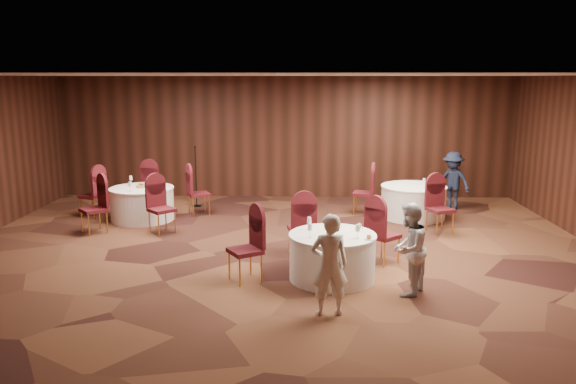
{
  "coord_description": "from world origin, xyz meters",
  "views": [
    {
      "loc": [
        0.47,
        -9.87,
        3.16
      ],
      "look_at": [
        0.2,
        0.2,
        1.1
      ],
      "focal_mm": 35.0,
      "sensor_mm": 36.0,
      "label": 1
    }
  ],
  "objects_px": {
    "man_c": "(453,181)",
    "woman_a": "(329,265)",
    "table_left": "(142,204)",
    "mic_stand": "(196,189)",
    "table_right": "(413,201)",
    "woman_b": "(409,249)",
    "table_main": "(332,256)"
  },
  "relations": [
    {
      "from": "man_c",
      "to": "woman_a",
      "type": "bearing_deg",
      "value": -73.58
    },
    {
      "from": "woman_a",
      "to": "table_left",
      "type": "bearing_deg",
      "value": -60.05
    },
    {
      "from": "mic_stand",
      "to": "table_right",
      "type": "bearing_deg",
      "value": -11.02
    },
    {
      "from": "mic_stand",
      "to": "woman_b",
      "type": "bearing_deg",
      "value": -53.47
    },
    {
      "from": "table_right",
      "to": "woman_b",
      "type": "height_order",
      "value": "woman_b"
    },
    {
      "from": "woman_b",
      "to": "table_main",
      "type": "bearing_deg",
      "value": -88.91
    },
    {
      "from": "woman_a",
      "to": "man_c",
      "type": "height_order",
      "value": "man_c"
    },
    {
      "from": "table_left",
      "to": "woman_a",
      "type": "relative_size",
      "value": 1.01
    },
    {
      "from": "table_left",
      "to": "woman_a",
      "type": "height_order",
      "value": "woman_a"
    },
    {
      "from": "table_right",
      "to": "man_c",
      "type": "height_order",
      "value": "man_c"
    },
    {
      "from": "table_right",
      "to": "woman_a",
      "type": "height_order",
      "value": "woman_a"
    },
    {
      "from": "table_left",
      "to": "mic_stand",
      "type": "bearing_deg",
      "value": 55.43
    },
    {
      "from": "mic_stand",
      "to": "table_main",
      "type": "bearing_deg",
      "value": -58.43
    },
    {
      "from": "table_left",
      "to": "woman_b",
      "type": "bearing_deg",
      "value": -39.66
    },
    {
      "from": "table_left",
      "to": "mic_stand",
      "type": "height_order",
      "value": "mic_stand"
    },
    {
      "from": "table_left",
      "to": "woman_b",
      "type": "relative_size",
      "value": 1.02
    },
    {
      "from": "table_main",
      "to": "man_c",
      "type": "bearing_deg",
      "value": 57.27
    },
    {
      "from": "mic_stand",
      "to": "woman_a",
      "type": "height_order",
      "value": "mic_stand"
    },
    {
      "from": "table_main",
      "to": "mic_stand",
      "type": "bearing_deg",
      "value": 121.57
    },
    {
      "from": "mic_stand",
      "to": "woman_b",
      "type": "height_order",
      "value": "mic_stand"
    },
    {
      "from": "woman_a",
      "to": "table_right",
      "type": "bearing_deg",
      "value": -119.94
    },
    {
      "from": "table_main",
      "to": "woman_a",
      "type": "distance_m",
      "value": 1.41
    },
    {
      "from": "woman_a",
      "to": "man_c",
      "type": "distance_m",
      "value": 7.07
    },
    {
      "from": "table_main",
      "to": "table_left",
      "type": "distance_m",
      "value": 5.51
    },
    {
      "from": "table_right",
      "to": "mic_stand",
      "type": "distance_m",
      "value": 5.28
    },
    {
      "from": "table_main",
      "to": "table_left",
      "type": "relative_size",
      "value": 0.97
    },
    {
      "from": "woman_a",
      "to": "man_c",
      "type": "relative_size",
      "value": 1.0
    },
    {
      "from": "table_main",
      "to": "man_c",
      "type": "distance_m",
      "value": 5.84
    },
    {
      "from": "table_main",
      "to": "woman_a",
      "type": "bearing_deg",
      "value": -94.68
    },
    {
      "from": "table_right",
      "to": "man_c",
      "type": "relative_size",
      "value": 1.05
    },
    {
      "from": "table_right",
      "to": "mic_stand",
      "type": "bearing_deg",
      "value": 168.98
    },
    {
      "from": "table_right",
      "to": "man_c",
      "type": "xyz_separation_m",
      "value": [
        1.09,
        0.83,
        0.33
      ]
    }
  ]
}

